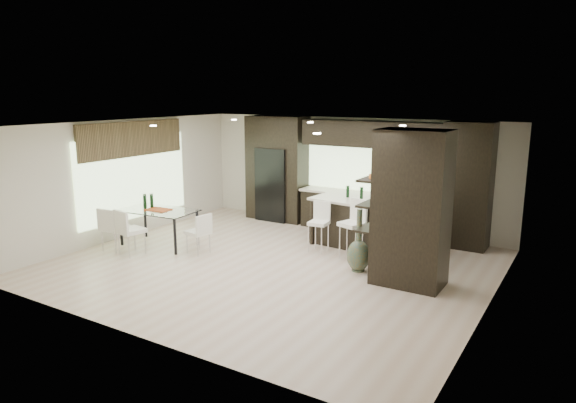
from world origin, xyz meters
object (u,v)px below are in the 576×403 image
Objects in this scene: stool_mid at (351,235)px; floor_vase at (359,240)px; chair_end at (198,235)px; kitchen_island at (368,224)px; dining_table at (159,228)px; chair_far at (115,231)px; stool_right at (387,240)px; chair_near at (131,234)px; bench at (374,234)px; stool_left at (319,232)px.

floor_vase is (0.44, -0.65, 0.11)m from stool_mid.
chair_end is at bearing -135.20° from stool_mid.
kitchen_island is 4.55m from dining_table.
stool_mid is at bearing 20.98° from chair_far.
chair_near is (-4.72, -2.16, -0.06)m from stool_right.
stool_mid is 1.23× the size of chair_end.
chair_far is (-4.48, -3.01, -0.08)m from kitchen_island.
chair_far is (-0.51, -0.78, 0.04)m from dining_table.
dining_table is at bearing 97.33° from chair_end.
stool_left is at bearing -131.56° from bench.
chair_near is (0.00, -0.78, 0.05)m from dining_table.
stool_right is at bearing 11.50° from dining_table.
stool_right is (0.76, -0.86, -0.02)m from kitchen_island.
dining_table is (-3.20, -1.41, -0.03)m from stool_left.
bench is 3.78m from chair_end.
stool_left is at bearing 25.69° from chair_far.
kitchen_island reaches higher than chair_end.
stool_right is 0.73m from floor_vase.
floor_vase is 4.47m from dining_table.
chair_far is at bearing -171.04° from chair_near.
floor_vase reaches higher than chair_far.
chair_far is (-4.92, -1.51, -0.17)m from floor_vase.
stool_left is 0.96× the size of chair_near.
chair_near is 1.03× the size of chair_far.
bench is 1.83× the size of chair_end.
stool_right reaches higher than stool_left.
chair_far is at bearing -145.54° from bench.
stool_left is 1.30m from bench.
floor_vase is at bearing -111.59° from stool_right.
chair_end is (-3.29, -0.73, -0.21)m from floor_vase.
chair_near is at bearing -150.55° from stool_left.
chair_near is at bearing -161.02° from floor_vase.
stool_right reaches higher than chair_far.
kitchen_island is 1.15m from stool_right.
floor_vase reaches higher than stool_right.
stool_mid reaches higher than chair_near.
bench is 1.71m from floor_vase.
chair_end is (-3.61, -1.38, -0.11)m from stool_right.
chair_near is 1.13× the size of chair_end.
chair_end is at bearing 20.71° from chair_far.
dining_table is at bearing 51.72° from chair_far.
floor_vase is at bearing -77.95° from bench.
stool_mid reaches higher than stool_left.
chair_far is at bearing -152.98° from stool_right.
floor_vase is (0.44, -1.50, 0.08)m from kitchen_island.
chair_end is (1.63, 0.78, -0.04)m from chair_far.
stool_mid is at bearing -84.62° from kitchen_island.
chair_near is (-4.41, -1.52, -0.15)m from floor_vase.
stool_left is at bearing 19.03° from dining_table.
stool_mid is 0.80m from floor_vase.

